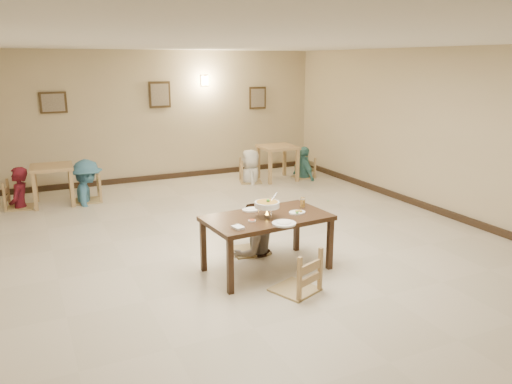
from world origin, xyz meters
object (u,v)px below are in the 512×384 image
main_diner (253,203)px  bg_table_right (278,152)px  chair_far (249,217)px  bg_chair_rr (304,159)px  bg_diner_a (16,167)px  bg_chair_rl (251,160)px  chair_near (296,251)px  drink_glass (303,203)px  bg_diner_d (304,147)px  main_table (267,222)px  bg_chair_ll (18,182)px  curry_warmer (267,205)px  bg_chair_lr (86,175)px  bg_diner_b (85,160)px  bg_table_left (52,173)px

main_diner → bg_table_right: size_ratio=1.77×
chair_far → bg_chair_rr: (3.24, 3.86, -0.08)m
bg_diner_a → bg_chair_rl: bearing=107.3°
chair_near → bg_table_right: (2.59, 5.36, 0.15)m
main_diner → bg_diner_a: size_ratio=0.95×
drink_glass → bg_diner_a: bg_diner_a is taller
bg_diner_a → bg_diner_d: bearing=106.1°
chair_near → bg_diner_a: size_ratio=0.66×
main_table → bg_diner_a: size_ratio=1.05×
drink_glass → bg_chair_rr: (2.67, 4.42, -0.36)m
chair_far → drink_glass: (0.57, -0.56, 0.29)m
bg_chair_rr → main_diner: bearing=-41.4°
main_table → bg_diner_d: bearing=49.8°
bg_table_right → bg_diner_a: 5.60m
drink_glass → bg_diner_a: bearing=128.6°
main_table → bg_chair_ll: 5.55m
curry_warmer → bg_chair_lr: bg_chair_lr is taller
bg_chair_rl → bg_chair_rr: size_ratio=1.11×
bg_diner_b → bg_table_right: bearing=-83.5°
bg_table_right → bg_chair_rl: (-0.68, 0.06, -0.16)m
main_diner → bg_diner_a: 5.07m
main_table → bg_diner_d: (3.30, 4.57, 0.08)m
bg_table_left → bg_diner_d: bg_diner_d is taller
main_diner → drink_glass: main_diner is taller
bg_diner_d → bg_table_right: bearing=83.9°
chair_near → drink_glass: (0.60, 0.87, 0.30)m
curry_warmer → bg_diner_b: (-1.71, 4.65, -0.08)m
bg_chair_lr → bg_diner_a: bearing=-91.2°
bg_table_left → bg_diner_d: 5.66m
bg_diner_d → bg_chair_rr: bearing=-0.0°
bg_chair_rr → curry_warmer: bearing=-37.9°
bg_chair_rr → bg_diner_a: bg_diner_a is taller
bg_table_right → bg_chair_ll: bearing=179.6°
bg_table_right → bg_diner_a: size_ratio=0.54×
bg_table_right → bg_chair_ll: bg_chair_ll is taller
bg_table_left → bg_chair_ll: bearing=178.4°
bg_chair_rl → bg_diner_d: (1.36, -0.13, 0.24)m
chair_far → main_diner: 0.23m
chair_near → bg_table_left: (-2.38, 5.38, 0.12)m
bg_chair_ll → main_table: bearing=-138.2°
bg_diner_a → curry_warmer: bearing=49.1°
chair_far → bg_chair_rl: (1.87, 3.99, -0.02)m
curry_warmer → bg_diner_b: bearing=110.2°
bg_table_right → bg_diner_d: size_ratio=0.56×
bg_table_right → drink_glass: bearing=-113.9°
main_table → chair_near: 0.74m
bg_table_right → bg_diner_b: (-4.35, -0.04, 0.18)m
main_table → bg_table_right: bg_table_right is taller
chair_near → bg_diner_a: (-3.01, 5.40, 0.28)m
drink_glass → bg_table_left: 5.42m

